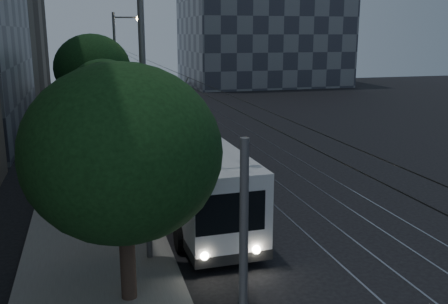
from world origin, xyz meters
TOP-DOWN VIEW (x-y plane):
  - ground at (0.00, 0.00)m, footprint 120.00×120.00m
  - sidewalk at (-7.50, 20.00)m, footprint 5.00×90.00m
  - tram_rails at (2.50, 20.00)m, footprint 4.52×90.00m
  - overhead_wires at (-4.97, 20.00)m, footprint 2.23×90.00m
  - building_distant_right at (18.00, 55.00)m, footprint 22.00×18.00m
  - trolleybus at (-3.44, 3.32)m, footprint 2.88×12.55m
  - pickup_silver at (-3.63, 12.19)m, footprint 4.19×6.64m
  - car_white_a at (-4.30, 15.81)m, footprint 2.58×4.22m
  - car_white_b at (-4.30, 20.04)m, footprint 2.84×5.36m
  - car_white_c at (-2.70, 28.62)m, footprint 2.66×4.67m
  - car_white_d at (-3.80, 33.99)m, footprint 3.20×4.45m
  - tree_0 at (-6.69, -3.71)m, footprint 5.37×5.37m
  - tree_1 at (-6.50, 6.00)m, footprint 4.11×4.11m
  - tree_2 at (-6.50, 13.46)m, footprint 4.16×4.16m
  - tree_3 at (-7.00, 20.67)m, footprint 5.45×5.45m
  - tree_4 at (-7.00, 25.55)m, footprint 4.20×4.20m
  - tree_5 at (-7.00, 34.48)m, footprint 4.25×4.25m
  - streetlamp_near at (-5.38, -1.21)m, footprint 2.49×0.44m
  - streetlamp_far at (-4.88, 22.02)m, footprint 2.21×0.44m

SIDE VIEW (x-z plane):
  - ground at x=0.00m, z-range 0.00..0.00m
  - tram_rails at x=2.50m, z-range 0.00..0.02m
  - sidewalk at x=-7.50m, z-range 0.00..0.15m
  - car_white_a at x=-4.30m, z-range 0.00..1.34m
  - car_white_d at x=-3.80m, z-range 0.00..1.41m
  - car_white_c at x=-2.70m, z-range 0.00..1.46m
  - car_white_b at x=-4.30m, z-range 0.00..1.48m
  - pickup_silver at x=-3.63m, z-range 0.00..1.71m
  - trolleybus at x=-3.44m, z-range -1.09..4.53m
  - overhead_wires at x=-4.97m, z-range 0.47..6.47m
  - tree_5 at x=-7.00m, z-range 1.08..7.10m
  - tree_2 at x=-6.50m, z-range 1.13..7.18m
  - tree_4 at x=-7.00m, z-range 1.16..7.30m
  - tree_0 at x=-6.69m, z-range 0.98..7.79m
  - tree_1 at x=-6.50m, z-range 1.28..7.60m
  - tree_3 at x=-7.00m, z-range 1.27..8.75m
  - streetlamp_far at x=-4.88m, z-range 0.98..9.98m
  - streetlamp_near at x=-5.38m, z-range 1.04..11.36m
  - building_distant_right at x=18.00m, z-range 0.00..24.00m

